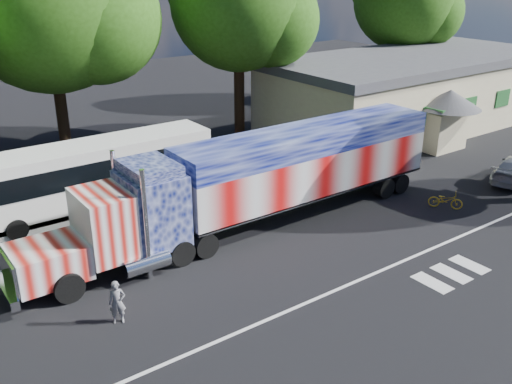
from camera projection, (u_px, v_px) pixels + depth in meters
ground at (297, 255)px, 24.20m from camera, size 100.00×100.00×0.00m
lane_markings at (393, 280)px, 22.30m from camera, size 30.00×2.67×0.01m
semi_truck at (263, 178)px, 26.17m from camera, size 21.35×3.37×4.55m
coach_bus at (98, 175)px, 28.18m from camera, size 11.69×2.72×3.40m
hall_building at (411, 91)px, 42.16m from camera, size 22.40×12.80×5.20m
woman at (117, 302)px, 19.45m from camera, size 0.68×0.58×1.58m
bicycle at (446, 200)px, 28.59m from camera, size 1.45×1.69×0.88m
tree_ne_a at (241, 3)px, 36.44m from camera, size 9.17×8.73×13.44m
tree_far_ne at (406, 0)px, 47.36m from camera, size 8.79×8.37×12.74m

